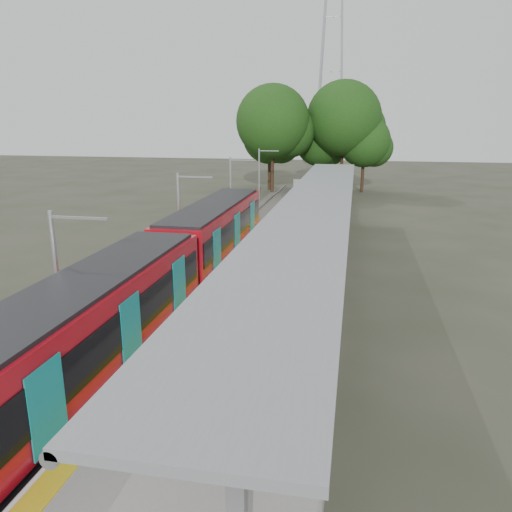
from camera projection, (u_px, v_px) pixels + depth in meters
The scene contains 15 objects.
trackbed at pixel (216, 262), 29.41m from camera, with size 3.00×70.00×0.24m, color #59544C.
platform at pixel (292, 260), 28.47m from camera, with size 6.00×50.00×1.00m, color gray.
tactile_strip at pixel (248, 249), 28.81m from camera, with size 0.60×50.00×0.02m, color yellow.
end_fence at pixel (322, 186), 51.78m from camera, with size 6.00×0.10×1.20m, color #9EA0A5.
train at pixel (171, 264), 22.05m from camera, with size 2.74×27.60×3.62m.
canopy at pixel (317, 208), 23.58m from camera, with size 3.27×38.00×3.66m.
pylon at pixel (332, 44), 73.91m from camera, with size 8.00×4.00×38.00m, color #9EA0A5, non-canonical shape.
tree_cluster at pixel (312, 127), 56.82m from camera, with size 17.15×11.56×12.63m.
catenary_masts at pixel (181, 217), 28.04m from camera, with size 2.08×48.16×5.40m.
bench_near at pixel (309, 341), 15.61m from camera, with size 1.01×1.56×1.02m.
bench_mid at pixel (311, 276), 21.92m from camera, with size 0.71×1.68×1.11m.
bench_far at pixel (331, 203), 41.26m from camera, with size 0.74×1.65×1.09m.
info_pillar_near at pixel (278, 343), 15.02m from camera, with size 0.38×0.38×1.67m.
info_pillar_far at pixel (328, 242), 27.00m from camera, with size 0.43×0.43×1.89m.
litter_bin at pixel (306, 271), 23.17m from camera, with size 0.43×0.43×0.88m, color #9EA0A5.
Camera 1 is at (3.29, -7.28, 8.23)m, focal length 35.00 mm.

